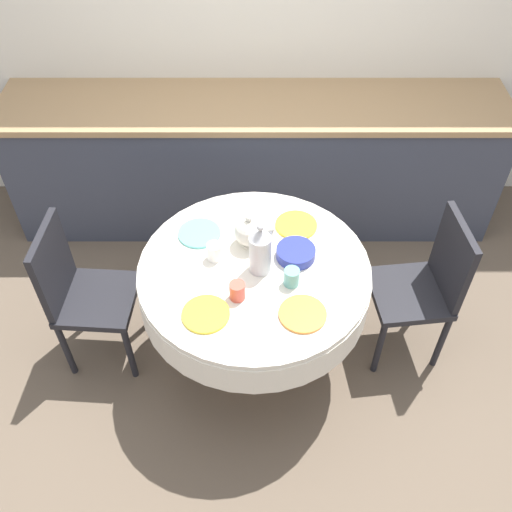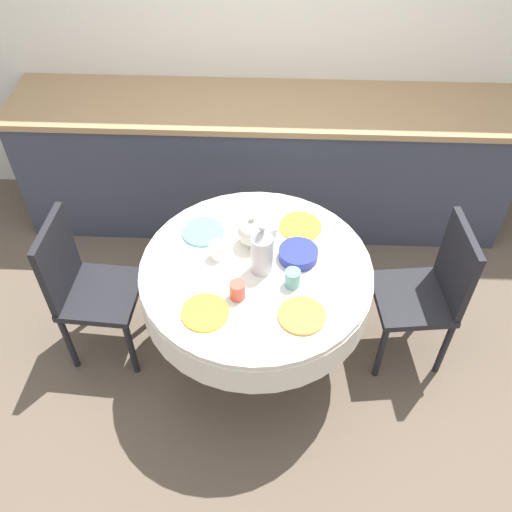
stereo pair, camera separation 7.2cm
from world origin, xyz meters
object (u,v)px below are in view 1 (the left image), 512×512
Objects in this scene: coffee_carafe at (262,251)px; chair_left at (427,284)px; teapot at (251,232)px; chair_right at (83,289)px.

chair_left is at bearing 7.57° from coffee_carafe.
chair_left is 4.52× the size of teapot.
teapot is (0.89, 0.10, 0.33)m from chair_right.
coffee_carafe is 1.43× the size of teapot.
chair_right is 4.52× the size of teapot.
chair_right is at bearing 175.69° from coffee_carafe.
coffee_carafe reaches higher than teapot.
chair_right is 0.96m from teapot.
teapot is (-0.94, 0.06, 0.33)m from chair_left.
teapot reaches higher than chair_left.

